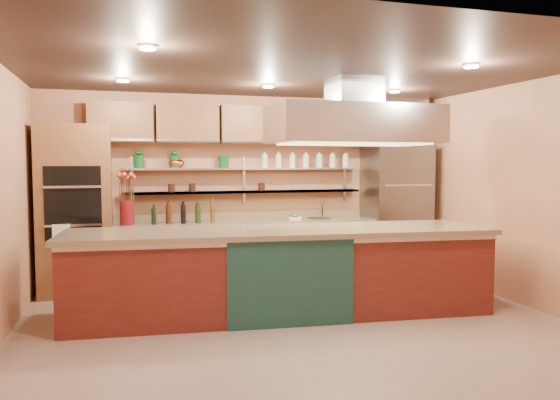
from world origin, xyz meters
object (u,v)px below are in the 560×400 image
object	(u,v)px
flower_vase	(127,213)
copper_kettle	(179,163)
kitchen_scale	(294,217)
green_canister	(224,162)
island	(282,272)
refrigerator	(396,209)

from	to	relation	value
flower_vase	copper_kettle	bearing A→B (deg)	16.57
kitchen_scale	green_canister	distance (m)	1.34
island	kitchen_scale	distance (m)	1.90
refrigerator	flower_vase	xyz separation A→B (m)	(-4.13, 0.01, 0.05)
flower_vase	kitchen_scale	world-z (taller)	flower_vase
flower_vase	copper_kettle	distance (m)	1.03
refrigerator	kitchen_scale	size ratio (longest dim) A/B	12.25
refrigerator	flower_vase	size ratio (longest dim) A/B	6.14
island	refrigerator	bearing A→B (deg)	40.33
island	green_canister	size ratio (longest dim) A/B	26.97
copper_kettle	green_canister	world-z (taller)	green_canister
island	flower_vase	bearing A→B (deg)	140.48
flower_vase	copper_kettle	world-z (taller)	copper_kettle
island	kitchen_scale	bearing A→B (deg)	72.77
kitchen_scale	green_canister	bearing A→B (deg)	173.04
flower_vase	green_canister	xyz separation A→B (m)	(1.40, 0.22, 0.70)
refrigerator	copper_kettle	size ratio (longest dim) A/B	13.11
refrigerator	copper_kettle	xyz separation A→B (m)	(-3.39, 0.23, 0.73)
kitchen_scale	copper_kettle	size ratio (longest dim) A/B	1.07
refrigerator	green_canister	size ratio (longest dim) A/B	11.62
green_canister	copper_kettle	bearing A→B (deg)	180.00
flower_vase	kitchen_scale	bearing A→B (deg)	0.00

